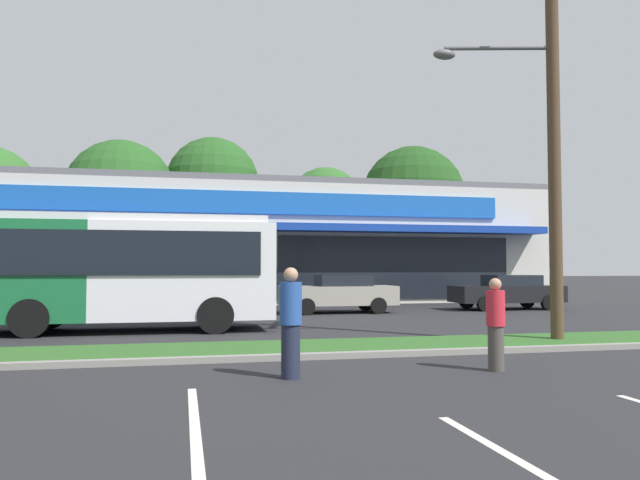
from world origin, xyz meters
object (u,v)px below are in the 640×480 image
at_px(car_2, 508,292).
at_px(utility_pole, 548,123).
at_px(city_bus, 73,269).
at_px(pedestrian_by_pole, 496,324).
at_px(pedestrian_near_bench, 291,322).
at_px(car_3, 338,293).

bearing_deg(car_2, utility_pole, 64.92).
height_order(city_bus, car_2, city_bus).
xyz_separation_m(utility_pole, city_bus, (-11.46, 5.14, -3.50)).
bearing_deg(pedestrian_by_pole, pedestrian_near_bench, 5.08).
xyz_separation_m(utility_pole, car_2, (5.15, 10.99, -4.50)).
xyz_separation_m(city_bus, pedestrian_near_bench, (4.68, -8.27, -0.86)).
bearing_deg(car_3, pedestrian_by_pole, 86.97).
height_order(utility_pole, car_3, utility_pole).
relative_size(utility_pole, city_bus, 0.89).
bearing_deg(car_3, pedestrian_near_bench, 72.55).
xyz_separation_m(car_2, pedestrian_by_pole, (-8.32, -14.19, 0.04)).
bearing_deg(car_3, city_bus, 31.51).
xyz_separation_m(utility_pole, pedestrian_near_bench, (-6.78, -3.13, -4.36)).
height_order(car_2, pedestrian_near_bench, pedestrian_near_bench).
relative_size(utility_pole, car_2, 2.07).
distance_m(city_bus, car_3, 10.62).
bearing_deg(pedestrian_by_pole, city_bus, -39.00).
bearing_deg(pedestrian_near_bench, city_bus, -40.53).
relative_size(utility_pole, pedestrian_near_bench, 5.48).
relative_size(city_bus, car_2, 2.34).
relative_size(city_bus, pedestrian_by_pole, 6.90).
height_order(pedestrian_near_bench, pedestrian_by_pole, pedestrian_near_bench).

